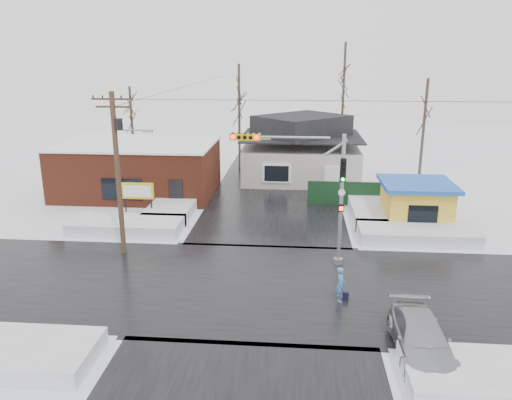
# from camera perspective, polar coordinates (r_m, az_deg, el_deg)

# --- Properties ---
(ground) EXTENTS (120.00, 120.00, 0.00)m
(ground) POSITION_cam_1_polar(r_m,az_deg,el_deg) (24.67, 0.43, -9.74)
(ground) COLOR white
(ground) RESTS_ON ground
(road_ns) EXTENTS (10.00, 120.00, 0.02)m
(road_ns) POSITION_cam_1_polar(r_m,az_deg,el_deg) (24.66, 0.43, -9.72)
(road_ns) COLOR black
(road_ns) RESTS_ON ground
(road_ew) EXTENTS (120.00, 10.00, 0.02)m
(road_ew) POSITION_cam_1_polar(r_m,az_deg,el_deg) (24.66, 0.43, -9.72)
(road_ew) COLOR black
(road_ew) RESTS_ON ground
(snowbank_nw) EXTENTS (7.00, 3.00, 0.80)m
(snowbank_nw) POSITION_cam_1_polar(r_m,az_deg,el_deg) (32.70, -14.53, -2.83)
(snowbank_nw) COLOR white
(snowbank_nw) RESTS_ON ground
(snowbank_ne) EXTENTS (7.00, 3.00, 0.80)m
(snowbank_ne) POSITION_cam_1_polar(r_m,az_deg,el_deg) (31.76, 17.90, -3.69)
(snowbank_ne) COLOR white
(snowbank_ne) RESTS_ON ground
(snowbank_sw) EXTENTS (7.00, 3.00, 0.70)m
(snowbank_sw) POSITION_cam_1_polar(r_m,az_deg,el_deg) (21.26, -27.19, -15.23)
(snowbank_sw) COLOR white
(snowbank_sw) RESTS_ON ground
(snowbank_se) EXTENTS (7.00, 3.00, 0.70)m
(snowbank_se) POSITION_cam_1_polar(r_m,az_deg,el_deg) (19.78, 27.02, -17.68)
(snowbank_se) COLOR white
(snowbank_se) RESTS_ON ground
(snowbank_nside_w) EXTENTS (3.00, 8.00, 0.80)m
(snowbank_nside_w) POSITION_cam_1_polar(r_m,az_deg,el_deg) (36.70, -9.06, -0.41)
(snowbank_nside_w) COLOR white
(snowbank_nside_w) RESTS_ON ground
(snowbank_nside_e) EXTENTS (3.00, 8.00, 0.80)m
(snowbank_nside_e) POSITION_cam_1_polar(r_m,az_deg,el_deg) (36.05, 13.10, -0.95)
(snowbank_nside_e) COLOR white
(snowbank_nside_e) RESTS_ON ground
(traffic_signal) EXTENTS (6.05, 0.68, 7.00)m
(traffic_signal) POSITION_cam_1_polar(r_m,az_deg,el_deg) (25.85, 6.35, 2.12)
(traffic_signal) COLOR gray
(traffic_signal) RESTS_ON ground
(utility_pole) EXTENTS (3.15, 0.44, 9.00)m
(utility_pole) POSITION_cam_1_polar(r_m,az_deg,el_deg) (27.93, -15.44, 3.90)
(utility_pole) COLOR #382619
(utility_pole) RESTS_ON ground
(brick_building) EXTENTS (12.20, 8.20, 4.12)m
(brick_building) POSITION_cam_1_polar(r_m,az_deg,el_deg) (41.09, -13.29, 3.57)
(brick_building) COLOR maroon
(brick_building) RESTS_ON ground
(marquee_sign) EXTENTS (2.20, 0.21, 2.55)m
(marquee_sign) POSITION_cam_1_polar(r_m,az_deg,el_deg) (34.52, -13.38, 0.90)
(marquee_sign) COLOR black
(marquee_sign) RESTS_ON ground
(house) EXTENTS (10.40, 8.40, 5.76)m
(house) POSITION_cam_1_polar(r_m,az_deg,el_deg) (44.85, 5.18, 5.69)
(house) COLOR beige
(house) RESTS_ON ground
(kiosk) EXTENTS (4.60, 4.60, 2.88)m
(kiosk) POSITION_cam_1_polar(r_m,az_deg,el_deg) (34.33, 17.79, -0.33)
(kiosk) COLOR gold
(kiosk) RESTS_ON ground
(fence) EXTENTS (8.00, 0.12, 1.80)m
(fence) POSITION_cam_1_polar(r_m,az_deg,el_deg) (37.75, 11.99, 0.69)
(fence) COLOR black
(fence) RESTS_ON ground
(tree_far_left) EXTENTS (3.00, 3.00, 10.00)m
(tree_far_left) POSITION_cam_1_polar(r_m,az_deg,el_deg) (48.52, -1.96, 12.90)
(tree_far_left) COLOR #332821
(tree_far_left) RESTS_ON ground
(tree_far_mid) EXTENTS (3.00, 3.00, 12.00)m
(tree_far_mid) POSITION_cam_1_polar(r_m,az_deg,el_deg) (50.30, 10.08, 14.60)
(tree_far_mid) COLOR #332821
(tree_far_mid) RESTS_ON ground
(tree_far_right) EXTENTS (3.00, 3.00, 9.00)m
(tree_far_right) POSITION_cam_1_polar(r_m,az_deg,el_deg) (43.50, 18.87, 10.61)
(tree_far_right) COLOR #332821
(tree_far_right) RESTS_ON ground
(tree_far_west) EXTENTS (3.00, 3.00, 8.00)m
(tree_far_west) POSITION_cam_1_polar(r_m,az_deg,el_deg) (48.90, -14.15, 10.58)
(tree_far_west) COLOR #332821
(tree_far_west) RESTS_ON ground
(pedestrian) EXTENTS (0.46, 0.64, 1.63)m
(pedestrian) POSITION_cam_1_polar(r_m,az_deg,el_deg) (23.20, 9.64, -9.51)
(pedestrian) COLOR #457AC1
(pedestrian) RESTS_ON ground
(car) EXTENTS (1.94, 4.75, 1.38)m
(car) POSITION_cam_1_polar(r_m,az_deg,el_deg) (20.20, 18.30, -14.74)
(car) COLOR #A2A3A9
(car) RESTS_ON ground
(shopping_bag) EXTENTS (0.29, 0.15, 0.35)m
(shopping_bag) POSITION_cam_1_polar(r_m,az_deg,el_deg) (23.62, 10.20, -10.78)
(shopping_bag) COLOR black
(shopping_bag) RESTS_ON ground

